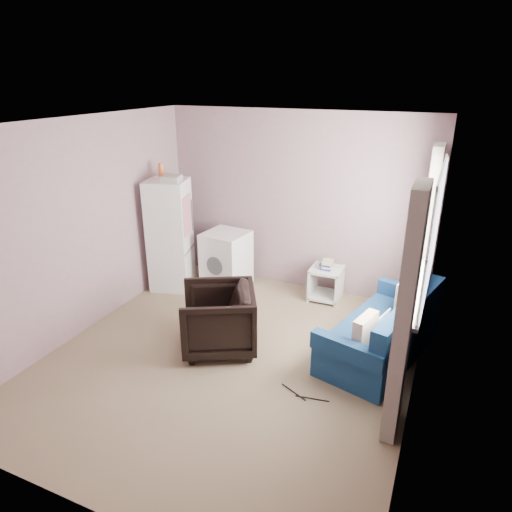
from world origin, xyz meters
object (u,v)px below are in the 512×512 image
Objects in this scene: armchair at (218,316)px; washing_machine at (226,258)px; fridge at (170,234)px; sofa at (385,334)px; side_table at (326,281)px.

armchair is 1.67m from washing_machine.
fridge reaches higher than sofa.
washing_machine is at bearing 173.65° from sofa.
armchair is 1.85m from side_table.
sofa is at bearing -48.57° from side_table.
fridge is at bearing -158.52° from armchair.
armchair is 1.00× the size of washing_machine.
washing_machine is 2.60m from sofa.
fridge is 0.98× the size of sofa.
fridge is 3.23m from sofa.
fridge is (-1.39, 1.19, 0.40)m from armchair.
washing_machine is 1.43× the size of side_table.
armchair is at bearing -146.43° from sofa.
washing_machine reaches higher than armchair.
sofa is (3.13, -0.60, -0.53)m from fridge.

